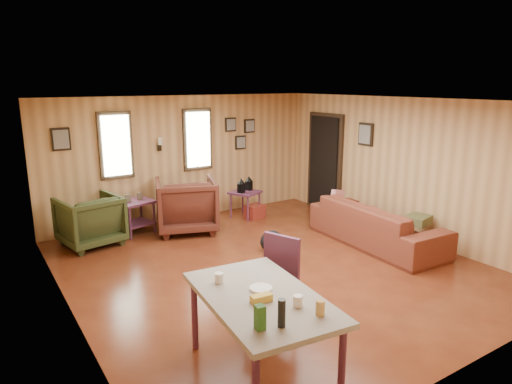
% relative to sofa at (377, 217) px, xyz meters
% --- Properties ---
extents(room, '(5.54, 6.04, 2.44)m').
position_rel_sofa_xyz_m(room, '(-1.84, 0.44, 0.73)').
color(room, brown).
rests_on(room, ground).
extents(sofa, '(0.83, 2.45, 0.94)m').
position_rel_sofa_xyz_m(sofa, '(0.00, 0.00, 0.00)').
color(sofa, brown).
rests_on(sofa, ground).
extents(recliner_brown, '(1.30, 1.26, 1.07)m').
position_rel_sofa_xyz_m(recliner_brown, '(-2.34, 2.37, 0.06)').
color(recliner_brown, '#512218').
rests_on(recliner_brown, ground).
extents(recliner_green, '(1.04, 0.99, 0.92)m').
position_rel_sofa_xyz_m(recliner_green, '(-3.99, 2.56, -0.01)').
color(recliner_green, '#30391A').
rests_on(recliner_green, ground).
extents(end_table, '(0.68, 0.64, 0.74)m').
position_rel_sofa_xyz_m(end_table, '(-3.16, 2.73, -0.06)').
color(end_table, '#662D4D').
rests_on(end_table, ground).
extents(side_table, '(0.67, 0.67, 0.82)m').
position_rel_sofa_xyz_m(side_table, '(-1.01, 2.52, 0.09)').
color(side_table, '#662D4D').
rests_on(side_table, ground).
extents(cooler, '(0.42, 0.34, 0.27)m').
position_rel_sofa_xyz_m(cooler, '(-0.87, 2.37, -0.34)').
color(cooler, maroon).
rests_on(cooler, ground).
extents(backpack, '(0.47, 0.42, 0.34)m').
position_rel_sofa_xyz_m(backpack, '(-1.64, 0.69, -0.30)').
color(backpack, black).
rests_on(backpack, ground).
extents(sofa_pillows, '(0.80, 1.78, 0.36)m').
position_rel_sofa_xyz_m(sofa_pillows, '(0.24, 0.19, 0.03)').
color(sofa_pillows, brown).
rests_on(sofa_pillows, sofa).
extents(dining_table, '(1.10, 1.66, 1.03)m').
position_rel_sofa_xyz_m(dining_table, '(-3.54, -1.88, 0.26)').
color(dining_table, gray).
rests_on(dining_table, ground).
extents(dining_chair, '(0.61, 0.61, 1.04)m').
position_rel_sofa_xyz_m(dining_chair, '(-2.94, -1.25, 0.11)').
color(dining_chair, '#30391A').
rests_on(dining_chair, ground).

